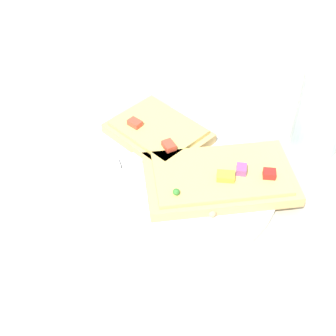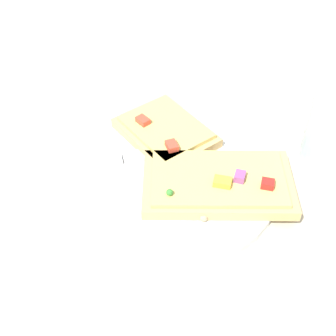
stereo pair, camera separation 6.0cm
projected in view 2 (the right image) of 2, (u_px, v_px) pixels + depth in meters
name	position (u px, v px, depth m)	size (l,w,h in m)	color
ground_plane	(168.00, 180.00, 0.61)	(4.00, 4.00, 0.00)	#BCB29E
plate	(168.00, 177.00, 0.61)	(0.29, 0.29, 0.01)	white
fork	(163.00, 191.00, 0.58)	(0.10, 0.20, 0.01)	silver
knife	(129.00, 156.00, 0.62)	(0.09, 0.19, 0.01)	silver
pizza_slice_main	(218.00, 182.00, 0.58)	(0.14, 0.20, 0.03)	tan
pizza_slice_corner	(165.00, 131.00, 0.65)	(0.16, 0.16, 0.03)	tan
crumb_scatter	(184.00, 193.00, 0.57)	(0.06, 0.05, 0.01)	tan
drinking_glass	(333.00, 126.00, 0.60)	(0.07, 0.07, 0.12)	silver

